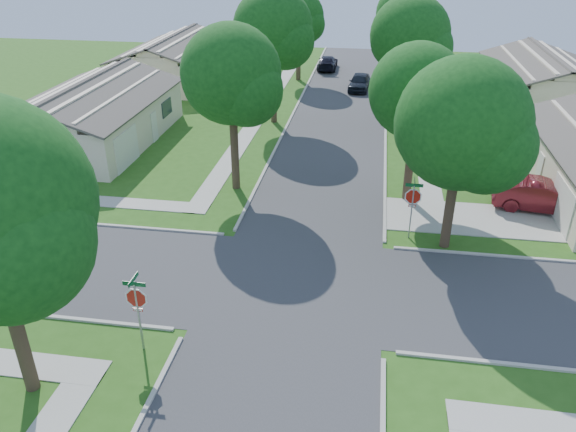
{
  "coord_description": "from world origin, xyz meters",
  "views": [
    {
      "loc": [
        2.65,
        -18.97,
        13.17
      ],
      "look_at": [
        -0.8,
        2.97,
        1.6
      ],
      "focal_mm": 35.0,
      "sensor_mm": 36.0,
      "label": 1
    }
  ],
  "objects_px": {
    "tree_ne_corner": "(463,130)",
    "car_driveway": "(542,196)",
    "tree_w_far": "(299,19)",
    "car_curb_west": "(327,63)",
    "tree_w_mid": "(274,32)",
    "car_curb_east": "(359,82)",
    "stop_sign_sw": "(137,301)",
    "tree_e_far": "(405,16)",
    "house_nw_far": "(176,64)",
    "stop_sign_ne": "(413,199)",
    "tree_w_near": "(232,79)",
    "house_ne_far": "(542,86)",
    "house_nw_near": "(93,119)",
    "tree_e_mid": "(411,39)",
    "tree_e_near": "(418,96)"
  },
  "relations": [
    {
      "from": "tree_ne_corner",
      "to": "car_driveway",
      "type": "xyz_separation_m",
      "value": [
        5.14,
        4.49,
        -4.79
      ]
    },
    {
      "from": "tree_w_far",
      "to": "car_curb_west",
      "type": "bearing_deg",
      "value": 64.63
    },
    {
      "from": "tree_w_mid",
      "to": "car_curb_west",
      "type": "distance_m",
      "value": 18.87
    },
    {
      "from": "car_curb_east",
      "to": "car_curb_west",
      "type": "relative_size",
      "value": 0.92
    },
    {
      "from": "stop_sign_sw",
      "to": "tree_e_far",
      "type": "relative_size",
      "value": 0.34
    },
    {
      "from": "stop_sign_sw",
      "to": "house_nw_far",
      "type": "xyz_separation_m",
      "value": [
        -11.29,
        36.7,
        -0.51
      ]
    },
    {
      "from": "tree_e_far",
      "to": "tree_ne_corner",
      "type": "relative_size",
      "value": 1.01
    },
    {
      "from": "tree_ne_corner",
      "to": "house_nw_far",
      "type": "xyz_separation_m",
      "value": [
        -22.35,
        27.79,
        -4.08
      ]
    },
    {
      "from": "stop_sign_ne",
      "to": "car_curb_west",
      "type": "height_order",
      "value": "stop_sign_ne"
    },
    {
      "from": "stop_sign_ne",
      "to": "house_nw_far",
      "type": "bearing_deg",
      "value": 127.16
    },
    {
      "from": "tree_w_near",
      "to": "house_ne_far",
      "type": "bearing_deg",
      "value": 44.09
    },
    {
      "from": "tree_w_mid",
      "to": "car_driveway",
      "type": "relative_size",
      "value": 1.97
    },
    {
      "from": "tree_ne_corner",
      "to": "house_nw_near",
      "type": "height_order",
      "value": "tree_ne_corner"
    },
    {
      "from": "house_nw_far",
      "to": "car_driveway",
      "type": "relative_size",
      "value": 2.8
    },
    {
      "from": "car_driveway",
      "to": "tree_w_mid",
      "type": "bearing_deg",
      "value": 61.14
    },
    {
      "from": "tree_e_mid",
      "to": "house_ne_far",
      "type": "height_order",
      "value": "tree_e_mid"
    },
    {
      "from": "tree_e_near",
      "to": "tree_e_mid",
      "type": "bearing_deg",
      "value": 89.97
    },
    {
      "from": "stop_sign_ne",
      "to": "tree_e_far",
      "type": "bearing_deg",
      "value": 89.9
    },
    {
      "from": "tree_ne_corner",
      "to": "house_ne_far",
      "type": "relative_size",
      "value": 0.64
    },
    {
      "from": "tree_e_far",
      "to": "house_ne_far",
      "type": "height_order",
      "value": "tree_e_far"
    },
    {
      "from": "house_nw_far",
      "to": "tree_e_far",
      "type": "bearing_deg",
      "value": 5.53
    },
    {
      "from": "house_ne_far",
      "to": "house_nw_far",
      "type": "xyz_separation_m",
      "value": [
        -31.98,
        3.0,
        0.0
      ]
    },
    {
      "from": "tree_w_mid",
      "to": "car_curb_west",
      "type": "xyz_separation_m",
      "value": [
        2.27,
        17.8,
        -5.82
      ]
    },
    {
      "from": "tree_w_mid",
      "to": "tree_ne_corner",
      "type": "xyz_separation_m",
      "value": [
        11.0,
        -16.8,
        -0.9
      ]
    },
    {
      "from": "tree_w_near",
      "to": "house_ne_far",
      "type": "distance_m",
      "value": 29.1
    },
    {
      "from": "tree_e_mid",
      "to": "stop_sign_ne",
      "type": "bearing_deg",
      "value": -90.2
    },
    {
      "from": "stop_sign_sw",
      "to": "house_nw_far",
      "type": "relative_size",
      "value": 0.22
    },
    {
      "from": "tree_e_mid",
      "to": "car_curb_east",
      "type": "relative_size",
      "value": 2.18
    },
    {
      "from": "car_driveway",
      "to": "car_curb_west",
      "type": "distance_m",
      "value": 33.15
    },
    {
      "from": "tree_w_mid",
      "to": "house_nw_near",
      "type": "distance_m",
      "value": 13.77
    },
    {
      "from": "tree_e_near",
      "to": "tree_w_near",
      "type": "height_order",
      "value": "tree_w_near"
    },
    {
      "from": "tree_e_far",
      "to": "tree_w_near",
      "type": "relative_size",
      "value": 0.97
    },
    {
      "from": "tree_w_far",
      "to": "house_nw_near",
      "type": "xyz_separation_m",
      "value": [
        -11.34,
        -19.01,
        -3.99
      ]
    },
    {
      "from": "car_curb_east",
      "to": "house_nw_near",
      "type": "bearing_deg",
      "value": -132.23
    },
    {
      "from": "tree_e_far",
      "to": "car_curb_east",
      "type": "xyz_separation_m",
      "value": [
        -3.55,
        -2.83,
        -5.26
      ]
    },
    {
      "from": "house_nw_far",
      "to": "tree_w_near",
      "type": "bearing_deg",
      "value": -63.73
    },
    {
      "from": "tree_e_far",
      "to": "tree_w_mid",
      "type": "relative_size",
      "value": 0.91
    },
    {
      "from": "tree_w_mid",
      "to": "car_curb_east",
      "type": "relative_size",
      "value": 2.26
    },
    {
      "from": "tree_e_mid",
      "to": "car_curb_west",
      "type": "relative_size",
      "value": 2.0
    },
    {
      "from": "stop_sign_sw",
      "to": "tree_e_far",
      "type": "distance_m",
      "value": 40.04
    },
    {
      "from": "tree_e_mid",
      "to": "car_curb_east",
      "type": "height_order",
      "value": "tree_e_mid"
    },
    {
      "from": "tree_w_mid",
      "to": "house_ne_far",
      "type": "relative_size",
      "value": 0.7
    },
    {
      "from": "tree_e_near",
      "to": "tree_w_far",
      "type": "xyz_separation_m",
      "value": [
        -9.4,
        25.0,
        -0.14
      ]
    },
    {
      "from": "tree_e_mid",
      "to": "house_nw_near",
      "type": "xyz_separation_m",
      "value": [
        -20.75,
        -6.01,
        -4.74
      ]
    },
    {
      "from": "tree_e_near",
      "to": "car_curb_east",
      "type": "relative_size",
      "value": 1.96
    },
    {
      "from": "tree_ne_corner",
      "to": "tree_e_near",
      "type": "bearing_deg",
      "value": 108.53
    },
    {
      "from": "tree_ne_corner",
      "to": "house_nw_near",
      "type": "relative_size",
      "value": 0.64
    },
    {
      "from": "tree_e_near",
      "to": "car_curb_west",
      "type": "xyz_separation_m",
      "value": [
        -7.12,
        29.8,
        -4.98
      ]
    },
    {
      "from": "tree_w_near",
      "to": "house_nw_near",
      "type": "relative_size",
      "value": 0.66
    },
    {
      "from": "tree_e_mid",
      "to": "house_ne_far",
      "type": "bearing_deg",
      "value": 35.42
    }
  ]
}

